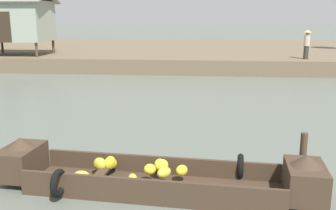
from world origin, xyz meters
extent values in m
plane|color=#596056|center=(0.00, 10.00, 0.00)|extent=(300.00, 300.00, 0.00)
cube|color=brown|center=(0.00, 29.80, 0.44)|extent=(160.00, 20.00, 0.88)
cube|color=#3D2D21|center=(-0.70, 5.09, 0.06)|extent=(4.92, 1.62, 0.12)
cube|color=#3D2D21|center=(-0.65, 5.66, 0.30)|extent=(4.83, 0.48, 0.36)
cube|color=#3D2D21|center=(-0.75, 4.52, 0.30)|extent=(4.83, 0.48, 0.36)
cube|color=#3D2D21|center=(2.04, 4.87, 0.42)|extent=(0.75, 1.09, 0.59)
cone|color=#3D2D21|center=(2.04, 4.87, 0.81)|extent=(0.60, 0.60, 0.20)
cube|color=#3D2D21|center=(-3.44, 5.32, 0.42)|extent=(0.75, 1.09, 0.59)
cone|color=#3D2D21|center=(-3.44, 5.32, 0.81)|extent=(0.60, 0.60, 0.20)
cube|color=#3D2D21|center=(-1.73, 5.18, 0.32)|extent=(0.29, 1.12, 0.05)
torus|color=black|center=(0.98, 5.65, 0.34)|extent=(0.16, 0.53, 0.52)
torus|color=black|center=(-2.37, 4.54, 0.34)|extent=(0.16, 0.53, 0.52)
ellipsoid|color=yellow|center=(-0.61, 5.33, 0.43)|extent=(0.32, 0.34, 0.26)
ellipsoid|color=yellow|center=(-0.56, 5.31, 0.44)|extent=(0.33, 0.33, 0.24)
ellipsoid|color=yellow|center=(-0.18, 5.25, 0.37)|extent=(0.32, 0.32, 0.22)
ellipsoid|color=yellow|center=(-1.64, 5.50, 0.36)|extent=(0.32, 0.35, 0.22)
ellipsoid|color=gold|center=(-1.05, 4.76, 0.35)|extent=(0.25, 0.35, 0.23)
ellipsoid|color=yellow|center=(-1.64, 5.43, 0.40)|extent=(0.29, 0.35, 0.28)
ellipsoid|color=gold|center=(-1.84, 5.39, 0.38)|extent=(0.38, 0.36, 0.27)
ellipsoid|color=yellow|center=(-0.79, 5.14, 0.42)|extent=(0.29, 0.30, 0.21)
ellipsoid|color=yellow|center=(-0.50, 5.04, 0.40)|extent=(0.35, 0.36, 0.21)
ellipsoid|color=gold|center=(-2.05, 4.84, 0.34)|extent=(0.34, 0.23, 0.24)
cylinder|color=#4C3826|center=(-9.88, 20.60, 1.33)|extent=(0.16, 0.16, 0.89)
cylinder|color=#4C3826|center=(-13.47, 23.22, 1.33)|extent=(0.16, 0.16, 0.89)
cylinder|color=#4C3826|center=(-9.88, 23.22, 1.33)|extent=(0.16, 0.16, 0.89)
cube|color=gray|center=(-11.68, 21.91, 3.00)|extent=(3.99, 3.02, 2.47)
cube|color=#2D2319|center=(-11.68, 20.38, 2.67)|extent=(0.80, 0.04, 1.80)
cylinder|color=#332D28|center=(6.03, 21.15, 1.26)|extent=(0.28, 0.28, 0.75)
cylinder|color=#B7AD99|center=(6.03, 21.15, 1.93)|extent=(0.34, 0.34, 0.60)
sphere|color=#9E7556|center=(6.03, 21.15, 2.35)|extent=(0.22, 0.22, 0.22)
cone|color=tan|center=(6.03, 21.15, 2.47)|extent=(0.44, 0.44, 0.14)
cylinder|color=#423323|center=(2.23, 5.85, 0.51)|extent=(0.14, 0.14, 1.01)
camera|label=1|loc=(0.22, -1.65, 3.27)|focal=40.83mm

